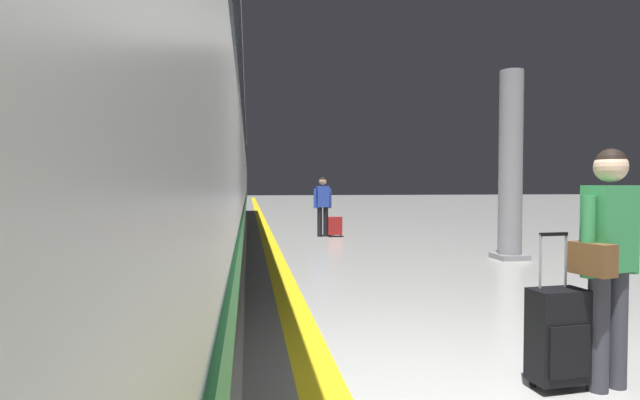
{
  "coord_description": "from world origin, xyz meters",
  "views": [
    {
      "loc": [
        -1.55,
        -2.6,
        1.44
      ],
      "look_at": [
        -0.25,
        6.2,
        1.15
      ],
      "focal_mm": 27.24,
      "sensor_mm": 36.0,
      "label": 1
    }
  ],
  "objects_px": {
    "rolling_suitcase_foreground": "(558,335)",
    "platform_pillar": "(510,169)",
    "high_speed_train": "(175,134)",
    "passenger_near": "(323,202)",
    "suitcase_near": "(335,226)",
    "traveller_foreground": "(608,251)"
  },
  "relations": [
    {
      "from": "passenger_near",
      "to": "platform_pillar",
      "type": "height_order",
      "value": "platform_pillar"
    },
    {
      "from": "high_speed_train",
      "to": "traveller_foreground",
      "type": "relative_size",
      "value": 18.53
    },
    {
      "from": "traveller_foreground",
      "to": "rolling_suitcase_foreground",
      "type": "distance_m",
      "value": 0.68
    },
    {
      "from": "rolling_suitcase_foreground",
      "to": "high_speed_train",
      "type": "bearing_deg",
      "value": 115.97
    },
    {
      "from": "suitcase_near",
      "to": "platform_pillar",
      "type": "height_order",
      "value": "platform_pillar"
    },
    {
      "from": "traveller_foreground",
      "to": "passenger_near",
      "type": "relative_size",
      "value": 1.03
    },
    {
      "from": "suitcase_near",
      "to": "passenger_near",
      "type": "bearing_deg",
      "value": 160.65
    },
    {
      "from": "suitcase_near",
      "to": "traveller_foreground",
      "type": "bearing_deg",
      "value": -89.24
    },
    {
      "from": "rolling_suitcase_foreground",
      "to": "platform_pillar",
      "type": "xyz_separation_m",
      "value": [
        2.82,
        5.56,
        1.34
      ]
    },
    {
      "from": "rolling_suitcase_foreground",
      "to": "platform_pillar",
      "type": "distance_m",
      "value": 6.38
    },
    {
      "from": "passenger_near",
      "to": "suitcase_near",
      "type": "relative_size",
      "value": 3.0
    },
    {
      "from": "rolling_suitcase_foreground",
      "to": "passenger_near",
      "type": "bearing_deg",
      "value": 90.67
    },
    {
      "from": "suitcase_near",
      "to": "platform_pillar",
      "type": "xyz_separation_m",
      "value": [
        2.62,
        -4.38,
        1.42
      ]
    },
    {
      "from": "high_speed_train",
      "to": "rolling_suitcase_foreground",
      "type": "distance_m",
      "value": 8.62
    },
    {
      "from": "traveller_foreground",
      "to": "suitcase_near",
      "type": "height_order",
      "value": "traveller_foreground"
    },
    {
      "from": "rolling_suitcase_foreground",
      "to": "suitcase_near",
      "type": "bearing_deg",
      "value": 88.84
    },
    {
      "from": "rolling_suitcase_foreground",
      "to": "suitcase_near",
      "type": "xyz_separation_m",
      "value": [
        0.2,
        9.94,
        -0.08
      ]
    },
    {
      "from": "traveller_foreground",
      "to": "platform_pillar",
      "type": "height_order",
      "value": "platform_pillar"
    },
    {
      "from": "high_speed_train",
      "to": "passenger_near",
      "type": "xyz_separation_m",
      "value": [
        3.54,
        2.54,
        -1.55
      ]
    },
    {
      "from": "traveller_foreground",
      "to": "platform_pillar",
      "type": "distance_m",
      "value": 6.18
    },
    {
      "from": "rolling_suitcase_foreground",
      "to": "platform_pillar",
      "type": "relative_size",
      "value": 0.31
    },
    {
      "from": "traveller_foreground",
      "to": "passenger_near",
      "type": "xyz_separation_m",
      "value": [
        -0.45,
        10.11,
        -0.03
      ]
    }
  ]
}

